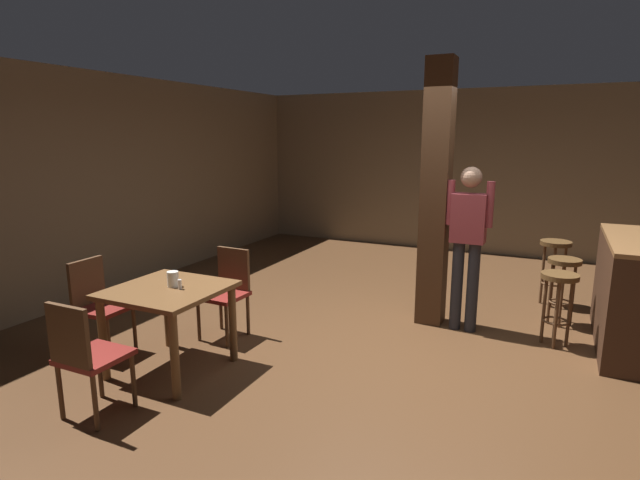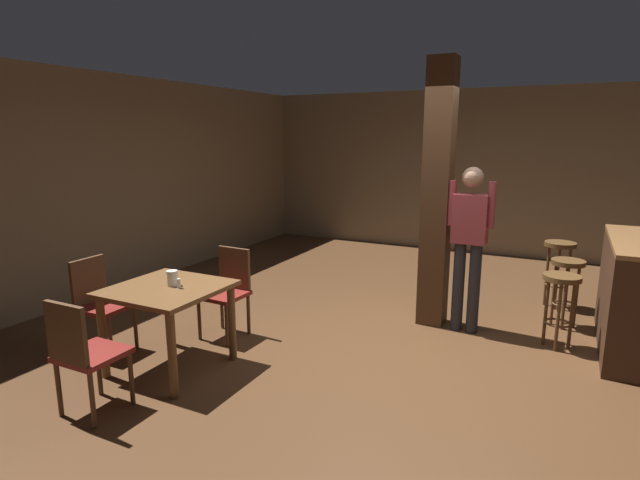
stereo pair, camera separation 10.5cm
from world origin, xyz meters
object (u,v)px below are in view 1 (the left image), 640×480
at_px(chair_south, 85,353).
at_px(bar_counter, 622,292).
at_px(standing_person, 468,237).
at_px(chair_west, 98,302).
at_px(salt_shaker, 180,284).
at_px(bar_stool_near, 558,292).
at_px(chair_north, 227,288).
at_px(bar_stool_far, 555,257).
at_px(napkin_cup, 173,279).
at_px(dining_table, 169,302).
at_px(bar_stool_mid, 563,276).

xyz_separation_m(chair_south, bar_counter, (3.59, 3.13, 0.04)).
bearing_deg(standing_person, chair_west, -145.54).
bearing_deg(salt_shaker, bar_stool_near, 34.73).
relative_size(chair_north, bar_stool_far, 1.12).
height_order(chair_north, napkin_cup, chair_north).
bearing_deg(chair_north, dining_table, -89.65).
height_order(bar_stool_near, bar_stool_far, bar_stool_far).
xyz_separation_m(dining_table, standing_person, (2.15, 2.04, 0.38)).
height_order(chair_west, bar_stool_near, chair_west).
distance_m(chair_south, standing_person, 3.65).
bearing_deg(bar_stool_far, bar_stool_mid, -81.87).
xyz_separation_m(napkin_cup, bar_stool_mid, (3.05, 2.61, -0.27)).
relative_size(salt_shaker, bar_stool_near, 0.12).
xyz_separation_m(dining_table, bar_stool_far, (2.98, 3.32, -0.03)).
relative_size(dining_table, salt_shaker, 10.84).
relative_size(chair_south, bar_stool_far, 1.12).
xyz_separation_m(chair_north, bar_stool_mid, (3.08, 1.81, 0.04)).
height_order(napkin_cup, bar_counter, bar_counter).
distance_m(chair_north, napkin_cup, 0.86).
relative_size(bar_stool_near, bar_stool_mid, 0.99).
distance_m(chair_north, salt_shaker, 0.89).
relative_size(salt_shaker, standing_person, 0.05).
bearing_deg(bar_stool_far, salt_shaker, -130.77).
bearing_deg(bar_counter, chair_west, -152.71).
relative_size(chair_west, chair_north, 1.00).
relative_size(chair_north, standing_person, 0.52).
bearing_deg(chair_west, salt_shaker, 1.63).
distance_m(napkin_cup, bar_counter, 4.21).
xyz_separation_m(standing_person, bar_stool_mid, (0.93, 0.62, -0.45)).
relative_size(chair_north, bar_counter, 0.55).
bearing_deg(standing_person, chair_south, -126.51).
relative_size(dining_table, bar_counter, 0.56).
relative_size(standing_person, bar_counter, 1.07).
bearing_deg(standing_person, dining_table, -136.48).
distance_m(dining_table, salt_shaker, 0.21).
bearing_deg(chair_west, bar_stool_mid, 34.26).
distance_m(standing_person, bar_stool_mid, 1.20).
distance_m(bar_counter, bar_stool_near, 0.61).
xyz_separation_m(dining_table, bar_stool_mid, (3.08, 2.66, -0.07)).
bearing_deg(bar_stool_mid, bar_stool_near, -93.96).
relative_size(bar_stool_mid, bar_stool_far, 0.93).
relative_size(chair_south, standing_person, 0.52).
bearing_deg(bar_stool_mid, dining_table, -139.18).
height_order(chair_south, chair_west, same).
bearing_deg(bar_counter, bar_stool_far, 119.89).
bearing_deg(dining_table, chair_north, 90.35).
xyz_separation_m(dining_table, chair_west, (-0.85, -0.02, -0.11)).
bearing_deg(salt_shaker, chair_north, 98.81).
height_order(salt_shaker, bar_stool_far, salt_shaker).
bearing_deg(bar_stool_far, napkin_cup, -132.07).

